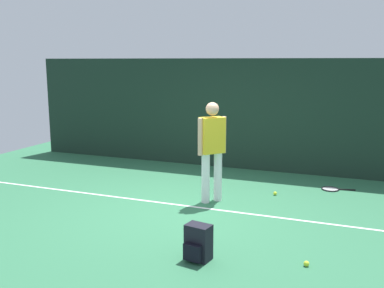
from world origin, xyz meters
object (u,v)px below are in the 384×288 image
Objects in this scene: tennis_player at (212,146)px; backpack at (198,243)px; tennis_racket at (332,189)px; tennis_ball_by_fence at (275,193)px; tennis_ball_near_player at (306,264)px.

backpack is at bearing 56.03° from tennis_player.
tennis_racket is 9.63× the size of tennis_ball_by_fence.
tennis_player is at bearing 133.77° from tennis_ball_near_player.
backpack is at bearing 58.65° from tennis_racket.
tennis_racket is at bearing 37.87° from tennis_ball_by_fence.
tennis_ball_by_fence is at bearing 92.94° from backpack.
backpack reaches higher than tennis_racket.
tennis_player reaches higher than tennis_racket.
tennis_ball_near_player is at bearing 85.35° from tennis_player.
tennis_racket is 9.63× the size of tennis_ball_near_player.
backpack is 6.67× the size of tennis_ball_near_player.
tennis_racket is at bearing 88.89° from tennis_ball_near_player.
tennis_racket is 3.36m from tennis_ball_near_player.
backpack is (-1.31, -3.65, 0.20)m from tennis_racket.
tennis_player is at bearing -142.07° from tennis_ball_by_fence.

